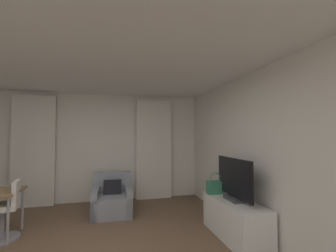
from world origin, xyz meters
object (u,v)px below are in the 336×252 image
object	(u,v)px
tv_console	(235,219)
tv_flatscreen	(234,181)
desk_chair	(6,214)
handbag_primary	(215,187)
armchair	(112,200)

from	to	relation	value
tv_console	tv_flatscreen	distance (m)	0.59
desk_chair	handbag_primary	bearing A→B (deg)	-6.15
handbag_primary	armchair	bearing A→B (deg)	147.08
desk_chair	tv_console	bearing A→B (deg)	-13.01
armchair	desk_chair	bearing A→B (deg)	-154.11
armchair	tv_console	distance (m)	2.43
tv_console	handbag_primary	world-z (taller)	handbag_primary
tv_console	tv_flatscreen	size ratio (longest dim) A/B	1.33
armchair	handbag_primary	size ratio (longest dim) A/B	2.21
armchair	desk_chair	size ratio (longest dim) A/B	0.92
armchair	tv_console	xyz separation A→B (m)	(1.85, -1.56, 0.03)
tv_flatscreen	handbag_primary	world-z (taller)	tv_flatscreen
armchair	tv_flatscreen	xyz separation A→B (m)	(1.85, -1.56, 0.62)
desk_chair	handbag_primary	xyz separation A→B (m)	(3.33, -0.36, 0.30)
armchair	handbag_primary	world-z (taller)	handbag_primary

